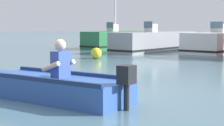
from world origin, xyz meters
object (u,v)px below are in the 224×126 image
moored_boat_green (116,40)px  moored_boat_white (221,42)px  rowboat_with_person (53,87)px  moored_boat_grey (155,42)px  mooring_buoy (96,53)px

moored_boat_green → moored_boat_white: size_ratio=0.88×
rowboat_with_person → moored_boat_grey: moored_boat_grey is taller
rowboat_with_person → moored_boat_white: (-1.32, 14.67, 0.27)m
rowboat_with_person → mooring_buoy: rowboat_with_person is taller
rowboat_with_person → mooring_buoy: bearing=121.2°
moored_boat_grey → mooring_buoy: bearing=-89.5°
moored_boat_green → moored_boat_grey: size_ratio=0.78×
moored_boat_grey → moored_boat_white: bearing=24.4°
mooring_buoy → moored_boat_green: bearing=117.0°
rowboat_with_person → moored_boat_green: 16.44m
moored_boat_green → moored_boat_white: bearing=2.8°
rowboat_with_person → moored_boat_grey: (-4.60, 13.18, 0.27)m
rowboat_with_person → mooring_buoy: 8.79m
moored_boat_green → moored_boat_white: (6.71, 0.33, -0.01)m
mooring_buoy → rowboat_with_person: bearing=-58.8°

